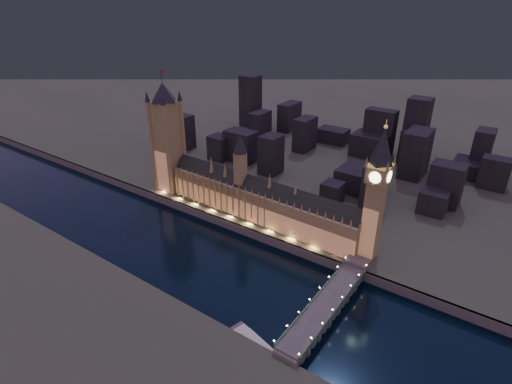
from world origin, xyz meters
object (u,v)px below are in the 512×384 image
Objects in this scene: victoria_tower at (167,133)px; westminster_bridge at (329,303)px; river_boat at (259,346)px; elizabeth_tower at (377,185)px; palace_of_westminster at (257,200)px.

victoria_tower reaches higher than westminster_bridge.
victoria_tower is 240.06m from river_boat.
elizabeth_tower is 91.25m from westminster_bridge.
palace_of_westminster is 1.79× the size of westminster_bridge.
palace_of_westminster is 1.64× the size of victoria_tower.
river_boat is (-21.40, -119.92, -68.08)m from elizabeth_tower.
victoria_tower is 2.49× the size of river_boat.
palace_of_westminster is 119.73m from victoria_tower.
westminster_bridge is at bearing -16.78° from victoria_tower.
elizabeth_tower is 0.98× the size of westminster_bridge.
elizabeth_tower is at bearing 79.88° from river_boat.
elizabeth_tower is (106.25, 0.19, 43.27)m from palace_of_westminster.
elizabeth_tower reaches higher than palace_of_westminster.
victoria_tower is 1.09× the size of westminster_bridge.
elizabeth_tower is (218.00, -0.00, 0.29)m from victoria_tower.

